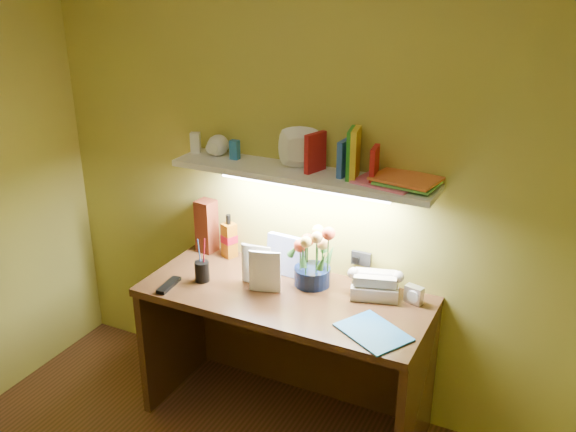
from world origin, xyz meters
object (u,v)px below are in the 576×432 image
Objects in this scene: telephone at (375,282)px; whisky_bottle at (229,236)px; flower_bouquet at (313,255)px; desk_clock at (414,295)px; desk at (285,359)px.

telephone is 0.92× the size of whisky_bottle.
flower_bouquet reaches higher than telephone.
flower_bouquet is 0.54m from whisky_bottle.
whisky_bottle is at bearing -168.34° from desk_clock.
telephone is at bearing 24.51° from desk.
desk_clock is at bearing -13.66° from telephone.
whisky_bottle reaches higher than desk.
flower_bouquet is 1.30× the size of whisky_bottle.
whisky_bottle is (-0.45, 0.23, 0.50)m from desk.
desk is 5.78× the size of whisky_bottle.
flower_bouquet is 3.72× the size of desk_clock.
telephone is at bearing -163.09° from desk_clock.
telephone is 2.61× the size of desk_clock.
desk_clock is at bearing -2.47° from whisky_bottle.
desk_clock is (0.50, 0.05, -0.12)m from flower_bouquet.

